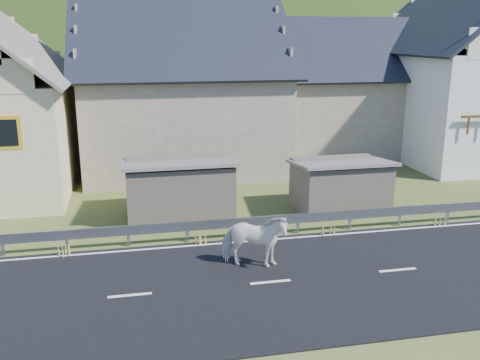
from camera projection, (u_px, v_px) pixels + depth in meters
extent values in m
plane|color=#38481A|center=(270.00, 283.00, 15.47)|extent=(160.00, 160.00, 0.00)
cube|color=black|center=(270.00, 283.00, 15.47)|extent=(60.00, 7.00, 0.04)
cube|color=silver|center=(270.00, 282.00, 15.46)|extent=(60.00, 6.60, 0.01)
cube|color=#93969B|center=(244.00, 222.00, 18.79)|extent=(28.00, 0.08, 0.34)
cube|color=#93969B|center=(3.00, 246.00, 17.30)|extent=(0.10, 0.06, 0.70)
cube|color=#93969B|center=(67.00, 241.00, 17.69)|extent=(0.10, 0.06, 0.70)
cube|color=#93969B|center=(128.00, 237.00, 18.09)|extent=(0.10, 0.06, 0.70)
cube|color=#93969B|center=(187.00, 232.00, 18.48)|extent=(0.10, 0.06, 0.70)
cube|color=#93969B|center=(244.00, 228.00, 18.87)|extent=(0.10, 0.06, 0.70)
cube|color=#93969B|center=(298.00, 224.00, 19.27)|extent=(0.10, 0.06, 0.70)
cube|color=#93969B|center=(350.00, 220.00, 19.66)|extent=(0.10, 0.06, 0.70)
cube|color=#93969B|center=(400.00, 217.00, 20.05)|extent=(0.10, 0.06, 0.70)
cube|color=#93969B|center=(448.00, 213.00, 20.45)|extent=(0.10, 0.06, 0.70)
cube|color=#6F6252|center=(179.00, 189.00, 20.93)|extent=(4.30, 3.30, 2.40)
cube|color=#6F6252|center=(340.00, 186.00, 21.76)|extent=(3.80, 2.90, 2.20)
cube|color=gold|center=(4.00, 133.00, 20.00)|extent=(1.30, 0.12, 1.30)
cube|color=tan|center=(182.00, 120.00, 28.78)|extent=(10.00, 9.00, 5.00)
cube|color=tan|center=(342.00, 113.00, 32.68)|extent=(9.00, 8.00, 4.60)
cube|color=silver|center=(460.00, 105.00, 30.85)|extent=(8.00, 10.00, 6.00)
ellipsoid|color=#1F3A12|center=(154.00, 112.00, 191.70)|extent=(440.00, 280.00, 260.00)
imported|color=white|center=(254.00, 240.00, 16.27)|extent=(1.52, 2.23, 1.73)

